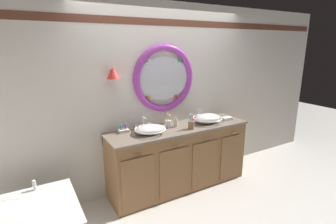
{
  "coord_description": "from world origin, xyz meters",
  "views": [
    {
      "loc": [
        -1.79,
        -2.61,
        2.03
      ],
      "look_at": [
        -0.13,
        0.25,
        1.17
      ],
      "focal_mm": 27.53,
      "sensor_mm": 36.0,
      "label": 1
    }
  ],
  "objects_px": {
    "toothbrush_holder_left": "(168,124)",
    "soap_dispenser": "(176,122)",
    "toothbrush_holder_right": "(191,125)",
    "folded_hand_towel": "(227,119)",
    "toiletry_basket": "(123,130)",
    "sink_basin_left": "(150,129)",
    "sink_basin_right": "(207,118)"
  },
  "relations": [
    {
      "from": "toiletry_basket",
      "to": "toothbrush_holder_right",
      "type": "bearing_deg",
      "value": -20.74
    },
    {
      "from": "soap_dispenser",
      "to": "toiletry_basket",
      "type": "bearing_deg",
      "value": 169.13
    },
    {
      "from": "toothbrush_holder_right",
      "to": "folded_hand_towel",
      "type": "relative_size",
      "value": 1.31
    },
    {
      "from": "folded_hand_towel",
      "to": "toiletry_basket",
      "type": "bearing_deg",
      "value": 171.09
    },
    {
      "from": "soap_dispenser",
      "to": "toiletry_basket",
      "type": "xyz_separation_m",
      "value": [
        -0.72,
        0.14,
        -0.04
      ]
    },
    {
      "from": "sink_basin_left",
      "to": "folded_hand_towel",
      "type": "xyz_separation_m",
      "value": [
        1.29,
        -0.04,
        -0.04
      ]
    },
    {
      "from": "toothbrush_holder_left",
      "to": "toiletry_basket",
      "type": "height_order",
      "value": "toothbrush_holder_left"
    },
    {
      "from": "sink_basin_left",
      "to": "soap_dispenser",
      "type": "distance_m",
      "value": 0.44
    },
    {
      "from": "toothbrush_holder_left",
      "to": "folded_hand_towel",
      "type": "bearing_deg",
      "value": -7.16
    },
    {
      "from": "toothbrush_holder_right",
      "to": "sink_basin_right",
      "type": "bearing_deg",
      "value": 17.03
    },
    {
      "from": "sink_basin_left",
      "to": "toiletry_basket",
      "type": "relative_size",
      "value": 2.97
    },
    {
      "from": "sink_basin_left",
      "to": "toothbrush_holder_right",
      "type": "height_order",
      "value": "toothbrush_holder_right"
    },
    {
      "from": "folded_hand_towel",
      "to": "toothbrush_holder_right",
      "type": "bearing_deg",
      "value": -174.01
    },
    {
      "from": "toothbrush_holder_right",
      "to": "soap_dispenser",
      "type": "distance_m",
      "value": 0.23
    },
    {
      "from": "soap_dispenser",
      "to": "toothbrush_holder_right",
      "type": "bearing_deg",
      "value": -54.06
    },
    {
      "from": "toothbrush_holder_left",
      "to": "soap_dispenser",
      "type": "height_order",
      "value": "toothbrush_holder_left"
    },
    {
      "from": "soap_dispenser",
      "to": "toiletry_basket",
      "type": "height_order",
      "value": "soap_dispenser"
    },
    {
      "from": "sink_basin_left",
      "to": "toothbrush_holder_left",
      "type": "distance_m",
      "value": 0.33
    },
    {
      "from": "sink_basin_left",
      "to": "toothbrush_holder_left",
      "type": "bearing_deg",
      "value": 14.77
    },
    {
      "from": "sink_basin_right",
      "to": "toothbrush_holder_left",
      "type": "relative_size",
      "value": 1.99
    },
    {
      "from": "toothbrush_holder_left",
      "to": "folded_hand_towel",
      "type": "distance_m",
      "value": 0.98
    },
    {
      "from": "toothbrush_holder_right",
      "to": "folded_hand_towel",
      "type": "xyz_separation_m",
      "value": [
        0.73,
        0.08,
        -0.04
      ]
    },
    {
      "from": "toothbrush_holder_left",
      "to": "toiletry_basket",
      "type": "relative_size",
      "value": 1.58
    },
    {
      "from": "sink_basin_left",
      "to": "sink_basin_right",
      "type": "xyz_separation_m",
      "value": [
        0.94,
        -0.0,
        0.01
      ]
    },
    {
      "from": "soap_dispenser",
      "to": "toothbrush_holder_left",
      "type": "bearing_deg",
      "value": 173.51
    },
    {
      "from": "folded_hand_towel",
      "to": "toiletry_basket",
      "type": "relative_size",
      "value": 1.2
    },
    {
      "from": "sink_basin_left",
      "to": "folded_hand_towel",
      "type": "bearing_deg",
      "value": -1.65
    },
    {
      "from": "toothbrush_holder_left",
      "to": "toiletry_basket",
      "type": "bearing_deg",
      "value": 168.35
    },
    {
      "from": "sink_basin_left",
      "to": "toothbrush_holder_right",
      "type": "distance_m",
      "value": 0.58
    },
    {
      "from": "toothbrush_holder_left",
      "to": "toiletry_basket",
      "type": "distance_m",
      "value": 0.62
    },
    {
      "from": "sink_basin_right",
      "to": "soap_dispenser",
      "type": "xyz_separation_m",
      "value": [
        -0.5,
        0.07,
        -0.0
      ]
    },
    {
      "from": "folded_hand_towel",
      "to": "soap_dispenser",
      "type": "bearing_deg",
      "value": 172.75
    }
  ]
}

